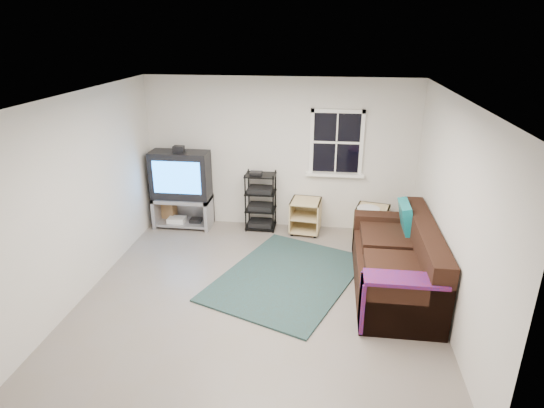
# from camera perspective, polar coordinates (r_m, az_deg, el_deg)

# --- Properties ---
(room) EXTENTS (4.60, 4.62, 4.60)m
(room) POSITION_cam_1_polar(r_m,az_deg,el_deg) (7.68, 8.07, 7.11)
(room) COLOR slate
(room) RESTS_ON ground
(tv_unit) EXTENTS (1.00, 0.50, 1.47)m
(tv_unit) POSITION_cam_1_polar(r_m,az_deg,el_deg) (8.05, -11.30, 2.59)
(tv_unit) COLOR gray
(tv_unit) RESTS_ON ground
(av_rack) EXTENTS (0.52, 0.38, 1.04)m
(av_rack) POSITION_cam_1_polar(r_m,az_deg,el_deg) (7.91, -1.43, -0.07)
(av_rack) COLOR black
(av_rack) RESTS_ON ground
(side_table_left) EXTENTS (0.54, 0.54, 0.59)m
(side_table_left) POSITION_cam_1_polar(r_m,az_deg,el_deg) (7.86, 4.27, -1.32)
(side_table_left) COLOR #D4B982
(side_table_left) RESTS_ON ground
(side_table_right) EXTENTS (0.62, 0.62, 0.60)m
(side_table_right) POSITION_cam_1_polar(r_m,az_deg,el_deg) (7.73, 12.39, -2.05)
(side_table_right) COLOR #D4B982
(side_table_right) RESTS_ON ground
(sofa) EXTENTS (1.00, 2.25, 1.03)m
(sofa) POSITION_cam_1_polar(r_m,az_deg,el_deg) (6.36, 15.49, -7.37)
(sofa) COLOR black
(sofa) RESTS_ON ground
(shag_rug) EXTENTS (2.40, 2.75, 0.03)m
(shag_rug) POSITION_cam_1_polar(r_m,az_deg,el_deg) (6.55, 1.90, -9.15)
(shag_rug) COLOR black
(shag_rug) RESTS_ON ground
(paper_bag) EXTENTS (0.31, 0.22, 0.40)m
(paper_bag) POSITION_cam_1_polar(r_m,az_deg,el_deg) (8.48, -12.90, -0.92)
(paper_bag) COLOR #916641
(paper_bag) RESTS_ON ground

